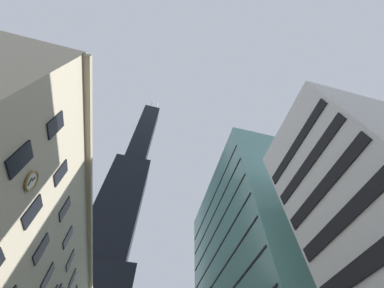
# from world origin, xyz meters

# --- Properties ---
(dark_skyscraper) EXTENTS (27.58, 27.58, 201.29)m
(dark_skyscraper) POSITION_xyz_m (-16.18, 80.19, 59.58)
(dark_skyscraper) COLOR black
(dark_skyscraper) RESTS_ON ground
(glass_office_midrise) EXTENTS (16.64, 32.37, 41.96)m
(glass_office_midrise) POSITION_xyz_m (19.27, 23.87, 20.98)
(glass_office_midrise) COLOR slate
(glass_office_midrise) RESTS_ON ground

